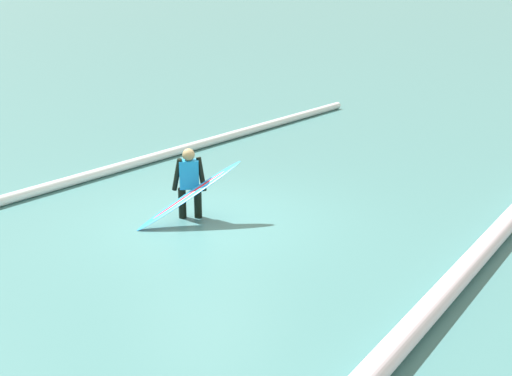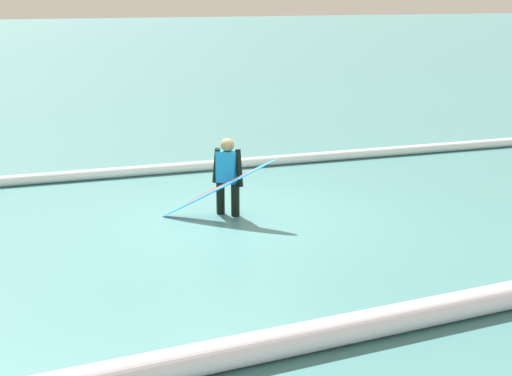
{
  "view_description": "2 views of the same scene",
  "coord_description": "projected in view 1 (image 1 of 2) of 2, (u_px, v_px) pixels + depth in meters",
  "views": [
    {
      "loc": [
        8.46,
        7.49,
        4.34
      ],
      "look_at": [
        0.48,
        1.52,
        1.04
      ],
      "focal_mm": 47.37,
      "sensor_mm": 36.0,
      "label": 1
    },
    {
      "loc": [
        4.09,
        11.06,
        3.58
      ],
      "look_at": [
        0.36,
        1.77,
        0.98
      ],
      "focal_mm": 53.21,
      "sensor_mm": 36.0,
      "label": 2
    }
  ],
  "objects": [
    {
      "name": "ground_plane",
      "position": [
        204.0,
        220.0,
        12.05
      ],
      "size": [
        197.41,
        197.41,
        0.0
      ],
      "primitive_type": "plane",
      "color": "#417B7C"
    },
    {
      "name": "wave_crest_foreground",
      "position": [
        160.0,
        156.0,
        15.74
      ],
      "size": [
        15.37,
        0.83,
        0.21
      ],
      "primitive_type": "cylinder",
      "rotation": [
        0.0,
        1.57,
        -0.04
      ],
      "color": "white",
      "rests_on": "ground_plane"
    },
    {
      "name": "surfer",
      "position": [
        189.0,
        180.0,
        11.97
      ],
      "size": [
        0.37,
        0.55,
        1.29
      ],
      "rotation": [
        0.0,
        0.0,
        5.42
      ],
      "color": "black",
      "rests_on": "ground_plane"
    },
    {
      "name": "surfboard",
      "position": [
        189.0,
        195.0,
        11.74
      ],
      "size": [
        1.78,
        1.26,
        1.08
      ],
      "color": "#268CE5",
      "rests_on": "ground_plane"
    },
    {
      "name": "wave_crest_midground",
      "position": [
        405.0,
        336.0,
        7.98
      ],
      "size": [
        17.54,
        1.09,
        0.32
      ],
      "primitive_type": "cylinder",
      "rotation": [
        0.0,
        1.57,
        0.04
      ],
      "color": "white",
      "rests_on": "ground_plane"
    }
  ]
}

